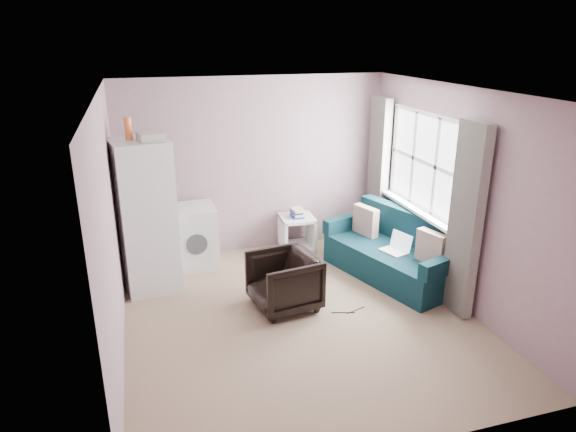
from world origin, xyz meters
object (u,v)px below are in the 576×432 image
object	(u,v)px
armchair	(284,279)
fridge	(146,215)
side_table	(297,231)
washing_machine	(194,235)
sofa	(395,254)

from	to	relation	value
armchair	fridge	size ratio (longest dim) A/B	0.34
armchair	side_table	size ratio (longest dim) A/B	1.12
side_table	armchair	bearing A→B (deg)	-112.67
washing_machine	armchair	bearing A→B (deg)	-60.40
side_table	washing_machine	bearing A→B (deg)	-176.40
armchair	sofa	xyz separation A→B (m)	(1.64, 0.40, -0.06)
washing_machine	sofa	size ratio (longest dim) A/B	0.42
fridge	sofa	bearing A→B (deg)	-21.54
side_table	sofa	size ratio (longest dim) A/B	0.32
fridge	washing_machine	distance (m)	0.92
washing_machine	side_table	xyz separation A→B (m)	(1.50, 0.09, -0.14)
fridge	sofa	xyz separation A→B (m)	(3.10, -0.59, -0.65)
fridge	washing_machine	size ratio (longest dim) A/B	2.51
fridge	washing_machine	world-z (taller)	fridge
armchair	sofa	size ratio (longest dim) A/B	0.36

